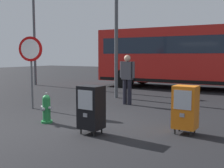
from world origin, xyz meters
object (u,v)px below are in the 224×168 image
(pedestrian, at_px, (127,77))
(newspaper_box_secondary, at_px, (185,107))
(newspaper_box_primary, at_px, (91,107))
(street_light_near_left, at_px, (34,16))
(fire_hydrant, at_px, (46,109))
(stop_sign, at_px, (31,57))
(bus_near, at_px, (204,54))

(pedestrian, bearing_deg, newspaper_box_secondary, -41.90)
(newspaper_box_primary, bearing_deg, street_light_near_left, 143.56)
(fire_hydrant, xyz_separation_m, pedestrian, (0.43, 3.31, 0.60))
(fire_hydrant, bearing_deg, newspaper_box_primary, -7.51)
(street_light_near_left, bearing_deg, newspaper_box_primary, -36.44)
(newspaper_box_primary, height_order, stop_sign, stop_sign)
(stop_sign, relative_size, bus_near, 0.21)
(pedestrian, bearing_deg, stop_sign, -134.19)
(bus_near, bearing_deg, stop_sign, -116.76)
(newspaper_box_secondary, height_order, pedestrian, pedestrian)
(street_light_near_left, bearing_deg, fire_hydrant, -40.97)
(bus_near, bearing_deg, street_light_near_left, -165.41)
(fire_hydrant, relative_size, street_light_near_left, 0.11)
(fire_hydrant, relative_size, stop_sign, 0.33)
(newspaper_box_primary, bearing_deg, stop_sign, 158.22)
(bus_near, bearing_deg, fire_hydrant, -104.03)
(pedestrian, distance_m, street_light_near_left, 8.45)
(stop_sign, xyz_separation_m, bus_near, (3.30, 7.91, 0.11))
(fire_hydrant, xyz_separation_m, newspaper_box_primary, (1.50, -0.20, 0.22))
(newspaper_box_primary, bearing_deg, fire_hydrant, 172.49)
(newspaper_box_primary, bearing_deg, bus_near, 89.59)
(newspaper_box_secondary, xyz_separation_m, bus_near, (-1.61, 8.15, 1.14))
(newspaper_box_secondary, bearing_deg, stop_sign, 177.13)
(street_light_near_left, bearing_deg, newspaper_box_secondary, -27.22)
(fire_hydrant, xyz_separation_m, newspaper_box_secondary, (3.18, 0.85, 0.22))
(fire_hydrant, height_order, bus_near, bus_near)
(pedestrian, bearing_deg, bus_near, 78.68)
(fire_hydrant, height_order, newspaper_box_primary, newspaper_box_primary)
(newspaper_box_primary, distance_m, newspaper_box_secondary, 1.98)
(newspaper_box_secondary, bearing_deg, bus_near, 101.18)
(pedestrian, relative_size, bus_near, 0.16)
(stop_sign, bearing_deg, street_light_near_left, 136.61)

